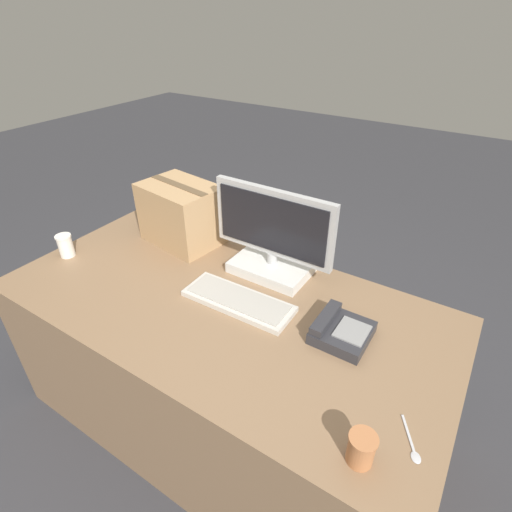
% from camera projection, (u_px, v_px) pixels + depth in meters
% --- Properties ---
extents(ground_plane, '(12.00, 12.00, 0.00)m').
position_uv_depth(ground_plane, '(228.00, 415.00, 1.98)').
color(ground_plane, '#38383D').
extents(office_desk, '(1.80, 0.90, 0.73)m').
position_uv_depth(office_desk, '(225.00, 364.00, 1.79)').
color(office_desk, '#8C6B4C').
rests_on(office_desk, ground_plane).
extents(monitor, '(0.55, 0.24, 0.39)m').
position_uv_depth(monitor, '(272.00, 242.00, 1.68)').
color(monitor, white).
rests_on(monitor, office_desk).
extents(keyboard, '(0.45, 0.17, 0.03)m').
position_uv_depth(keyboard, '(238.00, 301.00, 1.57)').
color(keyboard, beige).
rests_on(keyboard, office_desk).
extents(desk_phone, '(0.19, 0.20, 0.07)m').
position_uv_depth(desk_phone, '(340.00, 331.00, 1.41)').
color(desk_phone, '#2D2D33').
rests_on(desk_phone, office_desk).
extents(paper_cup_left, '(0.07, 0.07, 0.11)m').
position_uv_depth(paper_cup_left, '(66.00, 246.00, 1.84)').
color(paper_cup_left, white).
rests_on(paper_cup_left, office_desk).
extents(paper_cup_right, '(0.08, 0.08, 0.10)m').
position_uv_depth(paper_cup_right, '(361.00, 449.00, 1.01)').
color(paper_cup_right, '#BC7547').
rests_on(paper_cup_right, office_desk).
extents(spoon, '(0.09, 0.13, 0.00)m').
position_uv_depth(spoon, '(412.00, 447.00, 1.07)').
color(spoon, silver).
rests_on(spoon, office_desk).
extents(cardboard_box, '(0.40, 0.31, 0.29)m').
position_uv_depth(cardboard_box, '(182.00, 214.00, 1.92)').
color(cardboard_box, tan).
rests_on(cardboard_box, office_desk).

